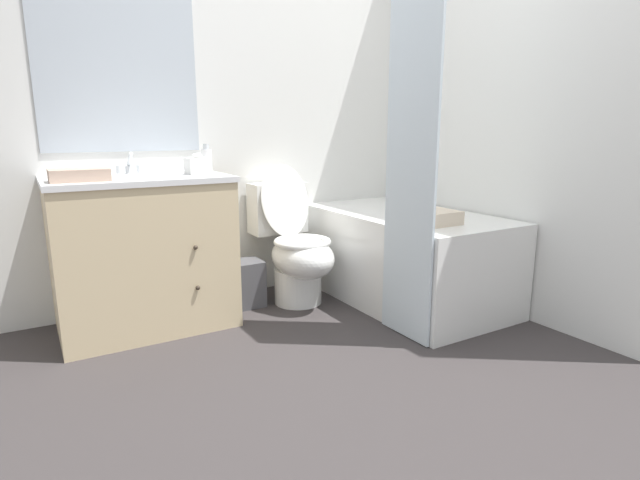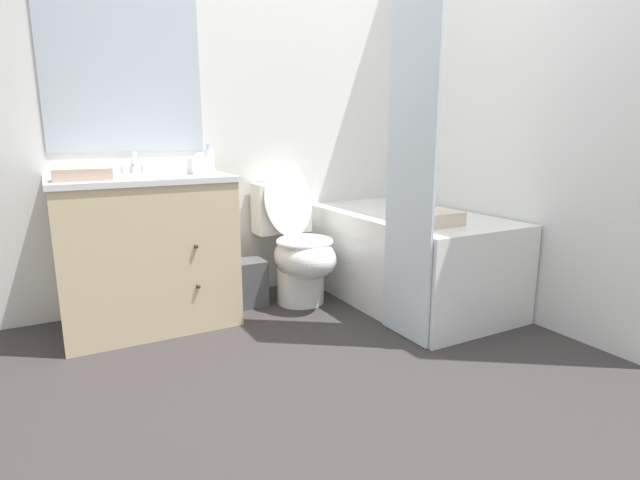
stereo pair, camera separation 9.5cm
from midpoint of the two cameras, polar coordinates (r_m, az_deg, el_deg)
name	(u,v)px [view 2 (the right image)]	position (r m, az deg, el deg)	size (l,w,h in m)	color
ground_plane	(378,385)	(2.28, 7.91, -16.09)	(14.00, 14.00, 0.00)	#383333
wall_back	(244,104)	(3.36, -7.83, 15.17)	(8.00, 0.06, 2.50)	silver
wall_right	(473,103)	(3.39, 17.88, 14.65)	(0.05, 2.51, 2.50)	silver
vanity_cabinet	(146,250)	(2.93, -18.41, -1.06)	(0.93, 0.61, 0.85)	beige
sink_faucet	(134,167)	(3.07, -19.71, 7.89)	(0.14, 0.12, 0.12)	silver
toilet	(298,248)	(3.18, -1.72, -0.95)	(0.37, 0.68, 0.87)	white
bathtub	(408,257)	(3.26, 10.82, -1.90)	(0.75, 1.36, 0.57)	white
shower_curtain	(411,144)	(2.55, 11.46, 10.68)	(0.02, 0.37, 2.03)	silver
wastebasket	(246,283)	(3.18, -7.55, -4.89)	(0.23, 0.19, 0.29)	#4C4C51
tissue_box	(200,165)	(2.90, -12.65, 8.34)	(0.12, 0.14, 0.12)	white
soap_dispenser	(209,160)	(2.94, -11.64, 8.92)	(0.06, 0.06, 0.16)	white
hand_towel_folded	(82,174)	(2.70, -24.65, 6.85)	(0.27, 0.17, 0.06)	tan
bath_towel_folded	(431,218)	(2.82, 13.53, 2.42)	(0.30, 0.23, 0.08)	beige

